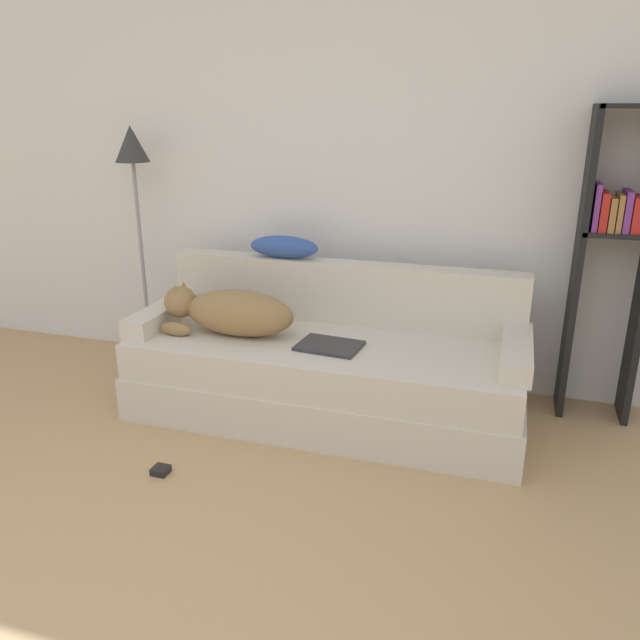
% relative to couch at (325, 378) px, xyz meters
% --- Properties ---
extents(wall_back, '(8.01, 0.06, 2.70)m').
position_rel_couch_xyz_m(wall_back, '(-0.22, 0.66, 1.13)').
color(wall_back, silver).
rests_on(wall_back, ground_plane).
extents(couch, '(2.15, 0.85, 0.45)m').
position_rel_couch_xyz_m(couch, '(0.00, 0.00, 0.00)').
color(couch, beige).
rests_on(couch, ground_plane).
extents(couch_backrest, '(2.11, 0.15, 0.36)m').
position_rel_couch_xyz_m(couch_backrest, '(0.00, 0.35, 0.41)').
color(couch_backrest, beige).
rests_on(couch_backrest, couch).
extents(couch_arm_left, '(0.15, 0.66, 0.11)m').
position_rel_couch_xyz_m(couch_arm_left, '(-1.00, -0.01, 0.28)').
color(couch_arm_left, beige).
rests_on(couch_arm_left, couch).
extents(couch_arm_right, '(0.15, 0.66, 0.11)m').
position_rel_couch_xyz_m(couch_arm_right, '(1.00, -0.01, 0.28)').
color(couch_arm_right, beige).
rests_on(couch_arm_right, couch).
extents(dog, '(0.77, 0.28, 0.27)m').
position_rel_couch_xyz_m(dog, '(-0.54, -0.06, 0.36)').
color(dog, olive).
rests_on(dog, couch).
extents(laptop, '(0.35, 0.28, 0.02)m').
position_rel_couch_xyz_m(laptop, '(0.05, -0.09, 0.24)').
color(laptop, '#2D2D30').
rests_on(laptop, couch).
extents(throw_pillow, '(0.42, 0.14, 0.13)m').
position_rel_couch_xyz_m(throw_pillow, '(-0.36, 0.35, 0.65)').
color(throw_pillow, '#335199').
rests_on(throw_pillow, couch_backrest).
extents(bookshelf, '(0.37, 0.26, 1.67)m').
position_rel_couch_xyz_m(bookshelf, '(1.44, 0.48, 0.72)').
color(bookshelf, black).
rests_on(bookshelf, ground_plane).
extents(floor_lamp, '(0.28, 0.28, 1.55)m').
position_rel_couch_xyz_m(floor_lamp, '(-1.38, 0.40, 0.96)').
color(floor_lamp, gray).
rests_on(floor_lamp, ground_plane).
extents(power_adapter, '(0.08, 0.08, 0.03)m').
position_rel_couch_xyz_m(power_adapter, '(-0.57, -0.82, -0.20)').
color(power_adapter, black).
rests_on(power_adapter, ground_plane).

